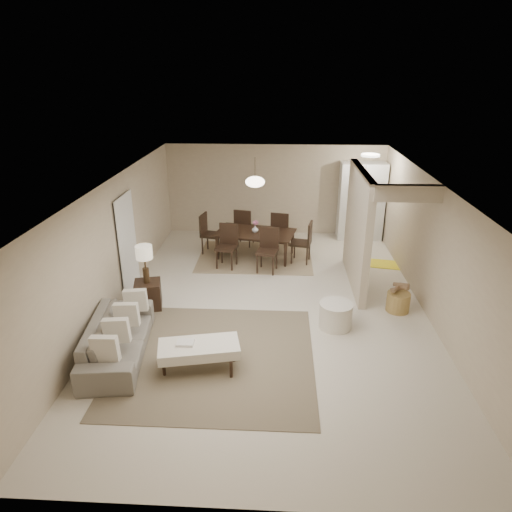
# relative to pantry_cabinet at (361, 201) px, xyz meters

# --- Properties ---
(floor) EXTENTS (9.00, 9.00, 0.00)m
(floor) POSITION_rel_pantry_cabinet_xyz_m (-2.35, -4.15, -1.05)
(floor) COLOR beige
(floor) RESTS_ON ground
(ceiling) EXTENTS (9.00, 9.00, 0.00)m
(ceiling) POSITION_rel_pantry_cabinet_xyz_m (-2.35, -4.15, 1.45)
(ceiling) COLOR white
(ceiling) RESTS_ON back_wall
(back_wall) EXTENTS (6.00, 0.00, 6.00)m
(back_wall) POSITION_rel_pantry_cabinet_xyz_m (-2.35, 0.35, 0.20)
(back_wall) COLOR tan
(back_wall) RESTS_ON floor
(left_wall) EXTENTS (0.00, 9.00, 9.00)m
(left_wall) POSITION_rel_pantry_cabinet_xyz_m (-5.35, -4.15, 0.20)
(left_wall) COLOR tan
(left_wall) RESTS_ON floor
(right_wall) EXTENTS (0.00, 9.00, 9.00)m
(right_wall) POSITION_rel_pantry_cabinet_xyz_m (0.65, -4.15, 0.20)
(right_wall) COLOR tan
(right_wall) RESTS_ON floor
(partition) EXTENTS (0.15, 2.50, 2.50)m
(partition) POSITION_rel_pantry_cabinet_xyz_m (-0.55, -2.90, 0.20)
(partition) COLOR tan
(partition) RESTS_ON floor
(doorway) EXTENTS (0.04, 0.90, 2.04)m
(doorway) POSITION_rel_pantry_cabinet_xyz_m (-5.32, -3.55, -0.03)
(doorway) COLOR black
(doorway) RESTS_ON floor
(pantry_cabinet) EXTENTS (1.20, 0.55, 2.10)m
(pantry_cabinet) POSITION_rel_pantry_cabinet_xyz_m (0.00, 0.00, 0.00)
(pantry_cabinet) COLOR silver
(pantry_cabinet) RESTS_ON floor
(flush_light) EXTENTS (0.44, 0.44, 0.05)m
(flush_light) POSITION_rel_pantry_cabinet_xyz_m (-0.05, -0.95, 1.41)
(flush_light) COLOR white
(flush_light) RESTS_ON ceiling
(living_rug) EXTENTS (3.20, 3.20, 0.01)m
(living_rug) POSITION_rel_pantry_cabinet_xyz_m (-3.21, -5.90, -1.04)
(living_rug) COLOR brown
(living_rug) RESTS_ON floor
(sofa) EXTENTS (2.27, 1.12, 0.64)m
(sofa) POSITION_rel_pantry_cabinet_xyz_m (-4.80, -5.90, -0.73)
(sofa) COLOR slate
(sofa) RESTS_ON floor
(ottoman_bench) EXTENTS (1.33, 0.81, 0.45)m
(ottoman_bench) POSITION_rel_pantry_cabinet_xyz_m (-3.41, -6.20, -0.69)
(ottoman_bench) COLOR beige
(ottoman_bench) RESTS_ON living_rug
(side_table) EXTENTS (0.59, 0.59, 0.54)m
(side_table) POSITION_rel_pantry_cabinet_xyz_m (-4.75, -4.27, -0.78)
(side_table) COLOR black
(side_table) RESTS_ON floor
(table_lamp) EXTENTS (0.32, 0.32, 0.76)m
(table_lamp) POSITION_rel_pantry_cabinet_xyz_m (-4.75, -4.27, 0.06)
(table_lamp) COLOR #412F1C
(table_lamp) RESTS_ON side_table
(round_pouf) EXTENTS (0.61, 0.61, 0.48)m
(round_pouf) POSITION_rel_pantry_cabinet_xyz_m (-1.15, -4.83, -0.81)
(round_pouf) COLOR beige
(round_pouf) RESTS_ON floor
(wicker_basket) EXTENTS (0.56, 0.56, 0.38)m
(wicker_basket) POSITION_rel_pantry_cabinet_xyz_m (0.13, -4.15, -0.86)
(wicker_basket) COLOR olive
(wicker_basket) RESTS_ON floor
(dining_rug) EXTENTS (2.80, 2.10, 0.01)m
(dining_rug) POSITION_rel_pantry_cabinet_xyz_m (-2.80, -1.57, -1.04)
(dining_rug) COLOR #856F53
(dining_rug) RESTS_ON floor
(dining_table) EXTENTS (2.07, 1.42, 0.66)m
(dining_table) POSITION_rel_pantry_cabinet_xyz_m (-2.80, -1.57, -0.72)
(dining_table) COLOR black
(dining_table) RESTS_ON dining_rug
(dining_chairs) EXTENTS (2.79, 2.24, 1.03)m
(dining_chairs) POSITION_rel_pantry_cabinet_xyz_m (-2.80, -1.57, -0.54)
(dining_chairs) COLOR black
(dining_chairs) RESTS_ON dining_rug
(vase) EXTENTS (0.21, 0.21, 0.17)m
(vase) POSITION_rel_pantry_cabinet_xyz_m (-2.80, -1.57, -0.30)
(vase) COLOR white
(vase) RESTS_ON dining_table
(yellow_mat) EXTENTS (0.99, 0.71, 0.01)m
(yellow_mat) POSITION_rel_pantry_cabinet_xyz_m (0.30, -1.85, -1.04)
(yellow_mat) COLOR yellow
(yellow_mat) RESTS_ON floor
(pendant_light) EXTENTS (0.46, 0.46, 0.71)m
(pendant_light) POSITION_rel_pantry_cabinet_xyz_m (-2.80, -1.57, 0.87)
(pendant_light) COLOR #412F1C
(pendant_light) RESTS_ON ceiling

